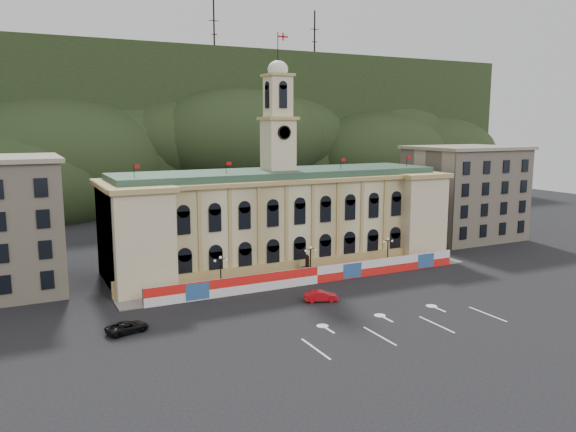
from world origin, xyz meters
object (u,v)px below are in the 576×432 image
black_suv (127,327)px  statue (307,271)px  red_sedan (321,296)px  lamp_center (310,260)px

black_suv → statue: bearing=-83.2°
statue → red_sedan: statue is taller
lamp_center → black_suv: bearing=-161.1°
black_suv → lamp_center: bearing=-85.0°
statue → black_suv: statue is taller
lamp_center → red_sedan: (-3.66, -9.56, -2.35)m
statue → lamp_center: 2.14m
statue → red_sedan: 11.19m
red_sedan → black_suv: 24.78m
statue → black_suv: (-28.45, -10.72, -0.53)m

